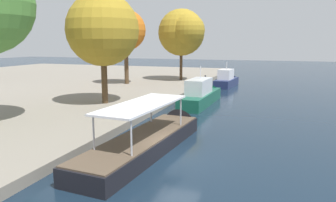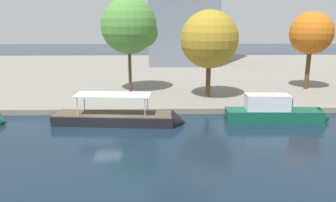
{
  "view_description": "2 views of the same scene",
  "coord_description": "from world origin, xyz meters",
  "px_view_note": "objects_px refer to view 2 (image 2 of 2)",
  "views": [
    {
      "loc": [
        -16.7,
        -5.24,
        6.59
      ],
      "look_at": [
        4.86,
        2.19,
        2.43
      ],
      "focal_mm": 34.1,
      "sensor_mm": 36.0,
      "label": 1
    },
    {
      "loc": [
        4.93,
        -30.24,
        10.36
      ],
      "look_at": [
        5.87,
        3.78,
        1.93
      ],
      "focal_mm": 35.86,
      "sensor_mm": 36.0,
      "label": 2
    }
  ],
  "objects_px": {
    "tree_2": "(313,32)",
    "tree_5": "(130,27)",
    "tour_boat_2": "(124,120)",
    "motor_yacht_3": "(277,114)",
    "tree_0": "(210,38)"
  },
  "relations": [
    {
      "from": "tree_0",
      "to": "motor_yacht_3",
      "type": "bearing_deg",
      "value": -56.49
    },
    {
      "from": "tour_boat_2",
      "to": "motor_yacht_3",
      "type": "bearing_deg",
      "value": 6.1
    },
    {
      "from": "tour_boat_2",
      "to": "motor_yacht_3",
      "type": "distance_m",
      "value": 15.74
    },
    {
      "from": "motor_yacht_3",
      "to": "tree_0",
      "type": "height_order",
      "value": "tree_0"
    },
    {
      "from": "tour_boat_2",
      "to": "tree_2",
      "type": "bearing_deg",
      "value": 33.97
    },
    {
      "from": "motor_yacht_3",
      "to": "tree_2",
      "type": "distance_m",
      "value": 17.9
    },
    {
      "from": "tree_0",
      "to": "tree_2",
      "type": "relative_size",
      "value": 1.01
    },
    {
      "from": "motor_yacht_3",
      "to": "tree_0",
      "type": "distance_m",
      "value": 12.73
    },
    {
      "from": "tree_2",
      "to": "tree_5",
      "type": "height_order",
      "value": "tree_5"
    },
    {
      "from": "motor_yacht_3",
      "to": "tree_0",
      "type": "xyz_separation_m",
      "value": [
        -5.82,
        8.8,
        7.13
      ]
    },
    {
      "from": "tree_0",
      "to": "tree_5",
      "type": "height_order",
      "value": "tree_5"
    },
    {
      "from": "tour_boat_2",
      "to": "tree_5",
      "type": "relative_size",
      "value": 1.08
    },
    {
      "from": "tree_0",
      "to": "tree_2",
      "type": "height_order",
      "value": "tree_0"
    },
    {
      "from": "motor_yacht_3",
      "to": "tour_boat_2",
      "type": "bearing_deg",
      "value": -176.47
    },
    {
      "from": "tour_boat_2",
      "to": "tree_2",
      "type": "xyz_separation_m",
      "value": [
        24.69,
        13.76,
        8.14
      ]
    }
  ]
}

